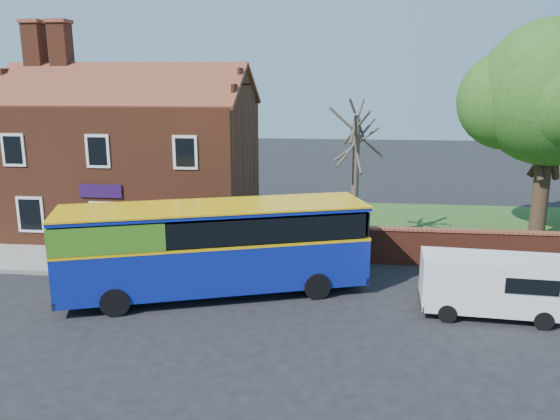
# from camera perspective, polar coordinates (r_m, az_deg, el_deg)

# --- Properties ---
(ground) EXTENTS (120.00, 120.00, 0.00)m
(ground) POSITION_cam_1_polar(r_m,az_deg,el_deg) (17.80, -6.67, -12.10)
(ground) COLOR black
(ground) RESTS_ON ground
(pavement) EXTENTS (18.00, 3.50, 0.12)m
(pavement) POSITION_cam_1_polar(r_m,az_deg,el_deg) (25.13, -19.41, -5.00)
(pavement) COLOR gray
(pavement) RESTS_ON ground
(kerb) EXTENTS (18.00, 0.15, 0.14)m
(kerb) POSITION_cam_1_polar(r_m,az_deg,el_deg) (23.66, -21.24, -6.25)
(kerb) COLOR slate
(kerb) RESTS_ON ground
(grass_strip) EXTENTS (26.00, 12.00, 0.04)m
(grass_strip) POSITION_cam_1_polar(r_m,az_deg,el_deg) (31.01, 23.54, -2.05)
(grass_strip) COLOR #426B28
(grass_strip) RESTS_ON ground
(shop_building) EXTENTS (12.30, 8.13, 10.50)m
(shop_building) POSITION_cam_1_polar(r_m,az_deg,el_deg) (29.53, -15.14, 4.62)
(shop_building) COLOR brown
(shop_building) RESTS_ON ground
(bus) EXTENTS (11.21, 6.13, 3.32)m
(bus) POSITION_cam_1_polar(r_m,az_deg,el_deg) (19.82, -7.82, -3.64)
(bus) COLOR #0D1D91
(bus) RESTS_ON ground
(van_near) EXTENTS (4.68, 2.17, 2.00)m
(van_near) POSITION_cam_1_polar(r_m,az_deg,el_deg) (19.46, 21.32, -7.14)
(van_near) COLOR white
(van_near) RESTS_ON ground
(large_tree) EXTENTS (8.63, 6.83, 10.53)m
(large_tree) POSITION_cam_1_polar(r_m,az_deg,el_deg) (29.18, 26.51, 10.48)
(large_tree) COLOR black
(large_tree) RESTS_ON ground
(bare_tree) EXTENTS (2.45, 2.92, 6.54)m
(bare_tree) POSITION_cam_1_polar(r_m,az_deg,el_deg) (25.61, 7.85, 3.56)
(bare_tree) COLOR #4C4238
(bare_tree) RESTS_ON ground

